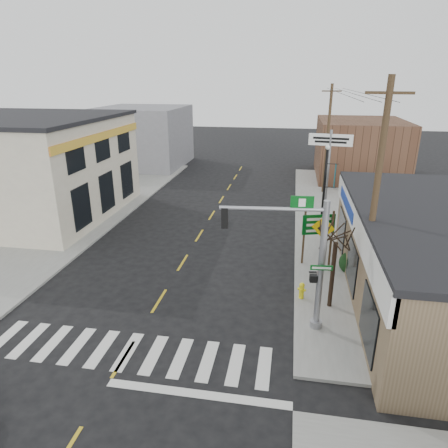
% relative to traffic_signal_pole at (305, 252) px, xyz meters
% --- Properties ---
extents(ground, '(140.00, 140.00, 0.00)m').
position_rel_traffic_signal_pole_xyz_m(ground, '(-6.21, -3.00, -3.35)').
color(ground, black).
rests_on(ground, ground).
extents(sidewalk_right, '(6.00, 38.00, 0.13)m').
position_rel_traffic_signal_pole_xyz_m(sidewalk_right, '(2.79, 10.00, -3.28)').
color(sidewalk_right, gray).
rests_on(sidewalk_right, ground).
extents(sidewalk_left, '(6.00, 38.00, 0.13)m').
position_rel_traffic_signal_pole_xyz_m(sidewalk_left, '(-15.21, 10.00, -3.28)').
color(sidewalk_left, gray).
rests_on(sidewalk_left, ground).
extents(center_line, '(0.12, 56.00, 0.01)m').
position_rel_traffic_signal_pole_xyz_m(center_line, '(-6.21, 5.00, -3.34)').
color(center_line, gold).
rests_on(center_line, ground).
extents(crosswalk, '(11.00, 2.20, 0.01)m').
position_rel_traffic_signal_pole_xyz_m(crosswalk, '(-6.21, -2.60, -3.34)').
color(crosswalk, silver).
rests_on(crosswalk, ground).
extents(left_building, '(12.00, 12.00, 6.80)m').
position_rel_traffic_signal_pole_xyz_m(left_building, '(-19.21, 11.00, 0.05)').
color(left_building, beige).
rests_on(left_building, ground).
extents(bldg_distant_right, '(8.00, 10.00, 5.60)m').
position_rel_traffic_signal_pole_xyz_m(bldg_distant_right, '(5.79, 27.00, -0.55)').
color(bldg_distant_right, brown).
rests_on(bldg_distant_right, ground).
extents(bldg_distant_left, '(9.00, 10.00, 6.40)m').
position_rel_traffic_signal_pole_xyz_m(bldg_distant_left, '(-17.21, 29.00, -0.15)').
color(bldg_distant_left, slate).
rests_on(bldg_distant_left, ground).
extents(traffic_signal_pole, '(4.25, 0.36, 5.39)m').
position_rel_traffic_signal_pole_xyz_m(traffic_signal_pole, '(0.00, 0.00, 0.00)').
color(traffic_signal_pole, gray).
rests_on(traffic_signal_pole, sidewalk_right).
extents(guide_sign, '(1.72, 0.14, 3.00)m').
position_rel_traffic_signal_pole_xyz_m(guide_sign, '(0.87, 5.76, -1.29)').
color(guide_sign, '#473521').
rests_on(guide_sign, sidewalk_right).
extents(fire_hydrant, '(0.24, 0.24, 0.76)m').
position_rel_traffic_signal_pole_xyz_m(fire_hydrant, '(0.09, 2.12, -2.80)').
color(fire_hydrant, yellow).
rests_on(fire_hydrant, sidewalk_right).
extents(ped_crossing_sign, '(1.14, 0.08, 2.93)m').
position_rel_traffic_signal_pole_xyz_m(ped_crossing_sign, '(1.04, 5.00, -1.23)').
color(ped_crossing_sign, gray).
rests_on(ped_crossing_sign, sidewalk_right).
extents(lamp_post, '(0.72, 0.57, 5.56)m').
position_rel_traffic_signal_pole_xyz_m(lamp_post, '(1.43, 10.53, 0.01)').
color(lamp_post, black).
rests_on(lamp_post, sidewalk_right).
extents(dance_center_sign, '(2.86, 0.18, 6.07)m').
position_rel_traffic_signal_pole_xyz_m(dance_center_sign, '(1.77, 13.54, 1.42)').
color(dance_center_sign, gray).
rests_on(dance_center_sign, sidewalk_right).
extents(bare_tree, '(2.23, 2.23, 4.47)m').
position_rel_traffic_signal_pole_xyz_m(bare_tree, '(1.29, 1.67, 0.30)').
color(bare_tree, black).
rests_on(bare_tree, sidewalk_right).
extents(shrub_front, '(1.44, 1.44, 1.08)m').
position_rel_traffic_signal_pole_xyz_m(shrub_front, '(3.16, 1.36, -2.68)').
color(shrub_front, '#18391D').
rests_on(shrub_front, sidewalk_right).
extents(shrub_back, '(1.16, 1.16, 0.87)m').
position_rel_traffic_signal_pole_xyz_m(shrub_back, '(2.58, 5.29, -2.78)').
color(shrub_back, '#153312').
rests_on(shrub_back, sidewalk_right).
extents(utility_pole_near, '(1.64, 0.25, 9.44)m').
position_rel_traffic_signal_pole_xyz_m(utility_pole_near, '(2.54, 1.47, 1.62)').
color(utility_pole_near, '#4E3824').
rests_on(utility_pole_near, sidewalk_right).
extents(utility_pole_far, '(1.54, 0.23, 8.86)m').
position_rel_traffic_signal_pole_xyz_m(utility_pole_far, '(2.11, 20.40, 1.33)').
color(utility_pole_far, '#46281C').
rests_on(utility_pole_far, sidewalk_right).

